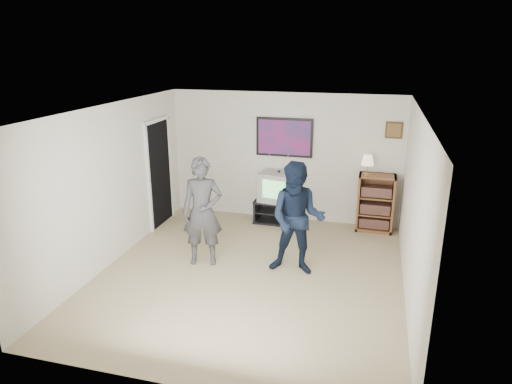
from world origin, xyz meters
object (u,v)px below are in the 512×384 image
at_px(crt_television, 279,186).
at_px(bookshelf, 375,203).
at_px(person_short, 297,219).
at_px(media_stand, 278,211).
at_px(person_tall, 203,212).

xyz_separation_m(crt_television, bookshelf, (1.83, 0.05, -0.19)).
bearing_deg(person_short, media_stand, 109.16).
bearing_deg(media_stand, person_tall, -110.40).
bearing_deg(person_tall, person_short, -11.69).
distance_m(crt_television, bookshelf, 1.84).
distance_m(bookshelf, person_short, 2.32).
relative_size(media_stand, bookshelf, 0.83).
bearing_deg(person_tall, bookshelf, 24.30).
xyz_separation_m(bookshelf, person_tall, (-2.61, -2.07, 0.32)).
relative_size(crt_television, bookshelf, 0.62).
bearing_deg(person_tall, media_stand, 54.99).
bearing_deg(crt_television, person_short, -60.95).
xyz_separation_m(media_stand, person_short, (0.71, -1.95, 0.65)).
bearing_deg(media_stand, crt_television, 0.54).
xyz_separation_m(crt_television, person_short, (0.70, -1.95, 0.14)).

